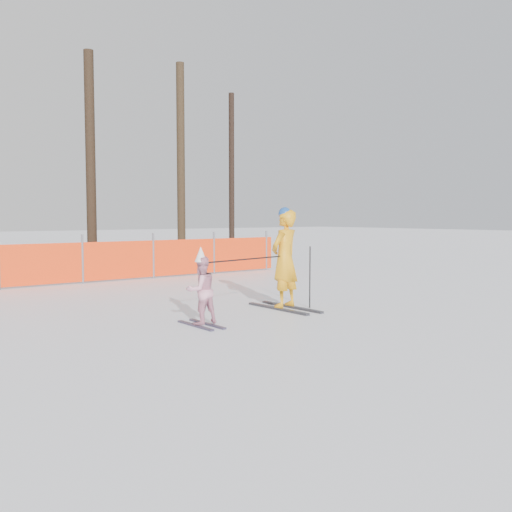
{
  "coord_description": "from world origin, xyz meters",
  "views": [
    {
      "loc": [
        -6.25,
        -7.53,
        1.71
      ],
      "look_at": [
        0.0,
        0.5,
        1.0
      ],
      "focal_mm": 40.0,
      "sensor_mm": 36.0,
      "label": 1
    }
  ],
  "objects": [
    {
      "name": "ground",
      "position": [
        0.0,
        0.0,
        0.0
      ],
      "size": [
        120.0,
        120.0,
        0.0
      ],
      "primitive_type": "plane",
      "color": "white",
      "rests_on": "ground"
    },
    {
      "name": "adult",
      "position": [
        0.58,
        0.39,
        0.94
      ],
      "size": [
        0.75,
        1.63,
        1.88
      ],
      "color": "black",
      "rests_on": "ground"
    },
    {
      "name": "child",
      "position": [
        -1.51,
        -0.05,
        0.57
      ],
      "size": [
        0.52,
        0.97,
        1.24
      ],
      "color": "black",
      "rests_on": "ground"
    },
    {
      "name": "ski_poles",
      "position": [
        0.1,
        0.18,
        0.83
      ],
      "size": [
        2.44,
        0.41,
        1.15
      ],
      "color": "black",
      "rests_on": "ground"
    },
    {
      "name": "safety_fence",
      "position": [
        -1.79,
        6.55,
        0.56
      ],
      "size": [
        14.22,
        0.06,
        1.25
      ],
      "color": "#595960",
      "rests_on": "ground"
    },
    {
      "name": "tree_trunks",
      "position": [
        3.11,
        9.89,
        3.4
      ],
      "size": [
        6.06,
        1.1,
        7.1
      ],
      "color": "#322416",
      "rests_on": "ground"
    }
  ]
}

